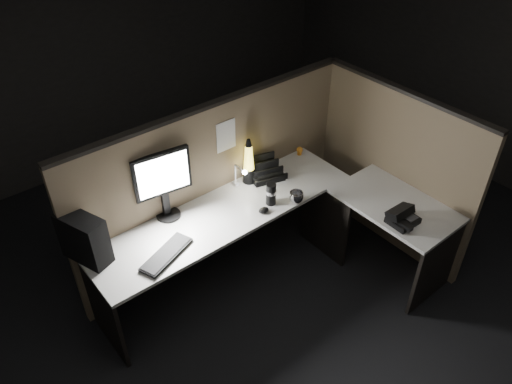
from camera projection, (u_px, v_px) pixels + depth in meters
floor at (286, 307)px, 4.17m from camera, size 6.00×6.00×0.00m
room_shell at (295, 142)px, 3.18m from camera, size 6.00×6.00×6.00m
partition_back at (217, 184)px, 4.28m from camera, size 2.66×0.06×1.50m
partition_right at (392, 171)px, 4.44m from camera, size 0.06×1.66×1.50m
desk at (284, 231)px, 4.06m from camera, size 2.60×1.60×0.73m
pc_tower at (84, 238)px, 3.49m from camera, size 0.27×0.39×0.38m
monitor at (163, 179)px, 3.77m from camera, size 0.46×0.20×0.59m
keyboard at (166, 254)px, 3.62m from camera, size 0.47×0.30×0.02m
mouse at (264, 210)px, 4.01m from camera, size 0.10×0.07×0.04m
clip_lamp at (240, 176)px, 4.19m from camera, size 0.04×0.18×0.22m
organizer at (265, 172)px, 4.38m from camera, size 0.34×0.31×0.21m
lava_lamp at (249, 164)px, 4.24m from camera, size 0.11×0.11×0.42m
travel_mug at (271, 194)px, 4.05m from camera, size 0.09×0.09×0.20m
steel_mug at (296, 197)px, 4.09m from camera, size 0.15×0.15×0.10m
figurine at (300, 150)px, 4.65m from camera, size 0.06×0.06×0.06m
pinned_paper at (226, 136)px, 4.03m from camera, size 0.19×0.00×0.27m
desk_phone at (402, 217)px, 3.89m from camera, size 0.23×0.24×0.13m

